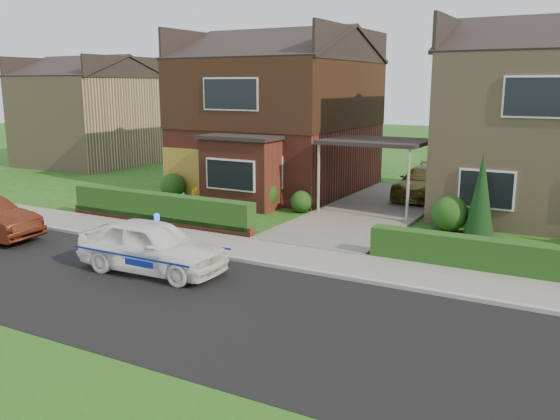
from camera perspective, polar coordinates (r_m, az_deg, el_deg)
The scene contains 24 objects.
ground at distance 13.47m, azimuth -7.52°, elevation -8.89°, with size 120.00×120.00×0.00m, color #184913.
road at distance 13.47m, azimuth -7.52°, elevation -8.89°, with size 60.00×6.00×0.02m, color black.
kerb at distance 15.86m, azimuth -0.95°, elevation -5.31°, with size 60.00×0.16×0.12m, color #9E9993.
sidewalk at distance 16.74m, azimuth 0.85°, elevation -4.41°, with size 60.00×2.00×0.10m, color slate.
grass_verge at distance 10.29m, azimuth -25.04°, elevation -16.90°, with size 60.00×4.00×0.01m, color #184913.
driveway at distance 22.88m, azimuth 9.03°, elevation -0.06°, with size 3.80×12.00×0.12m, color #666059.
house_left at distance 27.45m, azimuth -0.12°, elevation 9.98°, with size 7.50×9.53×7.25m.
house_right at distance 24.15m, azimuth 25.04°, elevation 8.24°, with size 7.50×8.06×7.25m.
carport_link at distance 22.44m, azimuth 9.21°, elevation 6.42°, with size 3.80×3.00×2.77m.
garage_door at distance 25.79m, azimuth -9.22°, elevation 3.53°, with size 2.20×0.10×2.10m, color olive.
dwarf_wall at distance 20.88m, azimuth -11.73°, elevation -0.98°, with size 7.70×0.25×0.36m, color maroon.
hedge_left at distance 21.03m, azimuth -11.44°, elevation -1.38°, with size 7.50×0.55×0.90m, color #123A14.
hedge_right at distance 16.24m, azimuth 21.53°, elevation -5.99°, with size 7.50×0.55×0.80m, color #123A14.
shrub_left_far at distance 25.67m, azimuth -10.26°, elevation 2.30°, with size 1.08×1.08×1.08m, color #123A14.
shrub_left_mid at distance 22.93m, azimuth -1.82°, elevation 1.65°, with size 1.32×1.32×1.32m, color #123A14.
shrub_left_near at distance 22.48m, azimuth 2.08°, elevation 0.81°, with size 0.84×0.84×0.84m, color #123A14.
shrub_right_near at distance 20.38m, azimuth 15.99°, elevation -0.30°, with size 1.20×1.20×1.20m, color #123A14.
conifer_a at distance 19.87m, azimuth 18.78°, elevation 1.27°, with size 0.90×0.90×2.60m, color black.
neighbour_left at distance 38.01m, azimuth -17.76°, elevation 8.15°, with size 6.50×7.00×5.20m, color #9B7E5F.
police_car at distance 15.62m, azimuth -12.22°, elevation -3.46°, with size 3.71×4.10×1.54m.
driveway_car at distance 25.52m, azimuth 13.73°, elevation 2.60°, with size 1.81×4.44×1.29m, color brown.
potted_plant_a at distance 23.10m, azimuth -9.34°, elevation 0.77°, with size 0.36×0.24×0.69m, color gray.
potted_plant_b at distance 23.39m, azimuth -8.46°, elevation 1.15°, with size 0.38×0.47×0.85m, color gray.
potted_plant_c at distance 21.29m, azimuth -9.71°, elevation -0.11°, with size 0.42×0.42×0.76m, color gray.
Camera 1 is at (7.57, -10.07, 4.78)m, focal length 38.00 mm.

